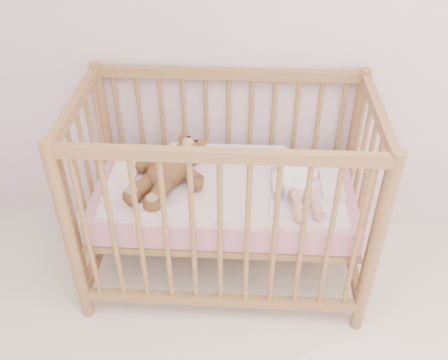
# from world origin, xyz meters

# --- Properties ---
(crib) EXTENTS (1.36, 0.76, 1.00)m
(crib) POSITION_xyz_m (-0.46, 1.60, 0.50)
(crib) COLOR #976840
(crib) RESTS_ON floor
(mattress) EXTENTS (1.22, 0.62, 0.13)m
(mattress) POSITION_xyz_m (-0.46, 1.60, 0.49)
(mattress) COLOR pink
(mattress) RESTS_ON crib
(blanket) EXTENTS (1.10, 0.58, 0.06)m
(blanket) POSITION_xyz_m (-0.46, 1.60, 0.56)
(blanket) COLOR pink
(blanket) RESTS_ON mattress
(baby) EXTENTS (0.35, 0.55, 0.12)m
(baby) POSITION_xyz_m (-0.14, 1.58, 0.64)
(baby) COLOR white
(baby) RESTS_ON blanket
(teddy_bear) EXTENTS (0.57, 0.65, 0.15)m
(teddy_bear) POSITION_xyz_m (-0.72, 1.58, 0.65)
(teddy_bear) COLOR brown
(teddy_bear) RESTS_ON blanket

